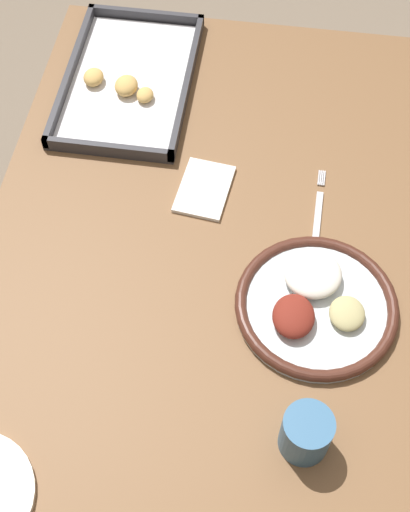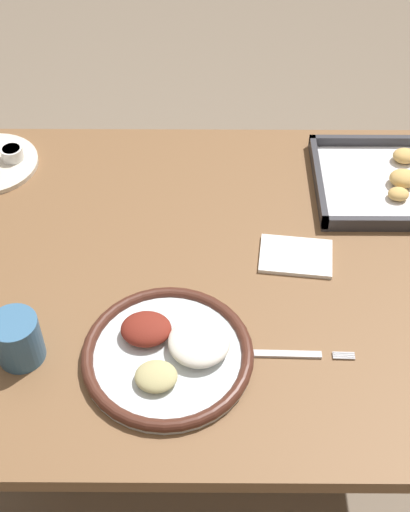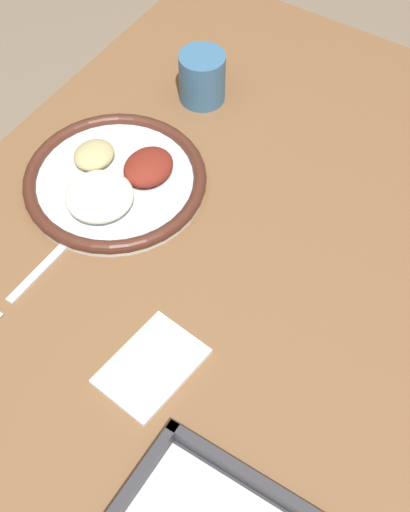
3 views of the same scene
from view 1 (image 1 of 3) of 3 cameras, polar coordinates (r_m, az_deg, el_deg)
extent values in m
plane|color=#7A6B59|center=(1.95, 0.11, -12.27)|extent=(8.00, 8.00, 0.00)
cube|color=brown|center=(1.26, 0.16, -0.16)|extent=(1.24, 0.81, 0.03)
cylinder|color=brown|center=(1.93, 13.11, 6.52)|extent=(0.06, 0.06, 0.75)
cylinder|color=brown|center=(1.96, -7.85, 8.92)|extent=(0.06, 0.06, 0.75)
cylinder|color=silver|center=(1.20, 8.88, -4.04)|extent=(0.27, 0.27, 0.01)
torus|color=#472319|center=(1.20, 8.92, -3.91)|extent=(0.27, 0.27, 0.02)
ellipsoid|color=white|center=(1.21, 8.61, -1.40)|extent=(0.10, 0.10, 0.03)
ellipsoid|color=maroon|center=(1.17, 7.10, -4.80)|extent=(0.08, 0.07, 0.03)
ellipsoid|color=tan|center=(1.19, 11.29, -4.53)|extent=(0.07, 0.06, 0.02)
cube|color=silver|center=(1.29, 8.91, 2.21)|extent=(0.16, 0.02, 0.00)
cylinder|color=silver|center=(1.37, 9.54, 6.14)|extent=(0.04, 0.00, 0.00)
cylinder|color=silver|center=(1.37, 9.39, 6.17)|extent=(0.04, 0.00, 0.00)
cylinder|color=silver|center=(1.36, 9.24, 6.19)|extent=(0.04, 0.00, 0.00)
cylinder|color=silver|center=(1.36, 9.09, 6.21)|extent=(0.04, 0.00, 0.00)
cube|color=#333338|center=(1.53, -6.10, 13.63)|extent=(0.40, 0.26, 0.01)
cube|color=silver|center=(1.52, -6.11, 13.74)|extent=(0.37, 0.24, 0.00)
cube|color=#333338|center=(1.50, -1.45, 13.65)|extent=(0.40, 0.01, 0.02)
cube|color=#333338|center=(1.55, -10.71, 14.32)|extent=(0.40, 0.01, 0.02)
cube|color=#333338|center=(1.39, -7.78, 8.49)|extent=(0.01, 0.26, 0.02)
cube|color=#333338|center=(1.66, -4.73, 18.65)|extent=(0.01, 0.26, 0.02)
ellipsoid|color=tan|center=(1.52, -8.91, 13.96)|extent=(0.05, 0.04, 0.03)
ellipsoid|color=tan|center=(1.47, -4.82, 12.71)|extent=(0.04, 0.03, 0.02)
ellipsoid|color=tan|center=(1.49, -6.32, 13.39)|extent=(0.05, 0.05, 0.03)
cylinder|color=#38668E|center=(1.07, 8.08, -13.87)|extent=(0.08, 0.08, 0.08)
cube|color=white|center=(1.33, -0.06, 5.38)|extent=(0.14, 0.10, 0.01)
camera|label=2|loc=(1.00, 65.25, 22.82)|focal=50.00mm
camera|label=3|loc=(1.21, -15.34, 44.18)|focal=50.00mm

